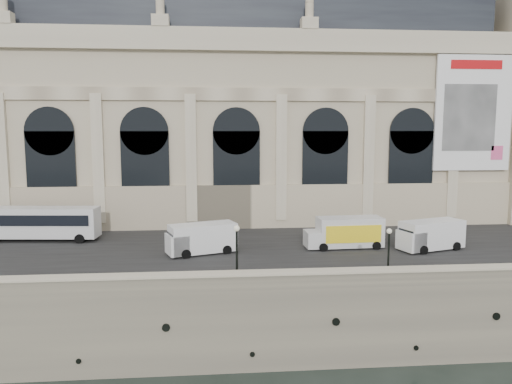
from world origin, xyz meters
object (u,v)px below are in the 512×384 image
Objects in this scene: bus_left at (40,222)px; box_truck at (345,233)px; van_c at (428,235)px; van_b at (199,239)px; lamp_right at (389,254)px; lamp_left at (237,254)px.

bus_left reaches higher than box_truck.
box_truck is at bearing 168.13° from van_c.
van_b is 0.89× the size of box_truck.
van_c is 10.92m from lamp_right.
bus_left is at bearing 152.83° from lamp_right.
lamp_left is (-18.23, -8.19, 0.72)m from van_c.
lamp_right is (30.41, -15.61, 0.03)m from bus_left.
van_b is 21.26m from van_c.
van_c is 7.62m from box_truck.
van_b is 1.54× the size of lamp_left.
lamp_right is at bearing -1.37° from lamp_left.
lamp_left reaches higher than bus_left.
box_truck is (13.80, 1.13, 0.08)m from van_b.
van_c is at bearing 50.91° from lamp_right.
van_b is at bearing -22.71° from bus_left.
bus_left is 34.19m from lamp_right.
van_b is at bearing 148.25° from lamp_right.
van_c is 20.00m from lamp_left.
lamp_left is at bearing -70.66° from van_b.
van_c is (21.26, -0.43, 0.01)m from van_b.
box_truck reaches higher than van_c.
lamp_left is at bearing -137.82° from box_truck.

